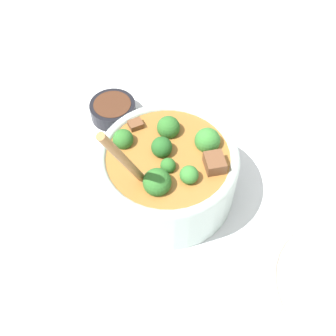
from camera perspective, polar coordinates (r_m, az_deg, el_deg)
The scene contains 3 objects.
ground_plane at distance 0.75m, azimuth 0.00°, elevation -3.20°, with size 4.00×4.00×0.00m, color silver.
stew_bowl at distance 0.70m, azimuth 0.01°, elevation -0.33°, with size 0.23×0.23×0.26m.
condiment_bowl at distance 0.86m, azimuth -7.48°, elevation 7.89°, with size 0.09×0.09×0.03m.
Camera 1 is at (0.39, -0.11, 0.63)m, focal length 45.00 mm.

